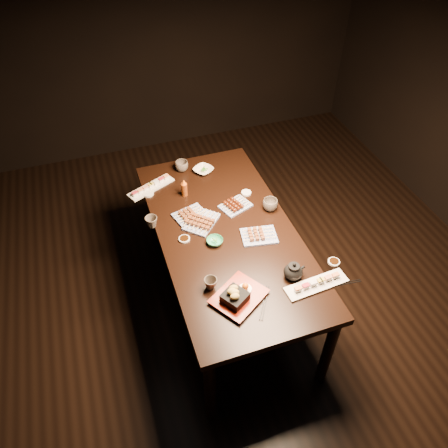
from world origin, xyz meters
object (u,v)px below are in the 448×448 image
at_px(yakitori_plate_center, 190,213).
at_px(teapot, 293,270).
at_px(tempura_tray, 239,292).
at_px(condiment_bottle, 184,188).
at_px(yakitori_plate_left, 201,219).
at_px(sushi_platter_far, 151,186).
at_px(teacup_far_left, 152,222).
at_px(teacup_far_right, 182,166).
at_px(edamame_bowl_green, 215,241).
at_px(sushi_platter_near, 317,283).
at_px(teacup_near_left, 211,284).
at_px(teacup_mid_right, 270,205).
at_px(yakitori_plate_right, 259,234).
at_px(dining_table, 226,267).
at_px(edamame_bowl_cream, 203,170).

bearing_deg(yakitori_plate_center, teapot, -74.45).
xyz_separation_m(tempura_tray, condiment_bottle, (-0.05, 1.01, 0.02)).
bearing_deg(yakitori_plate_left, sushi_platter_far, 70.72).
bearing_deg(condiment_bottle, teacup_far_left, -140.20).
bearing_deg(teacup_far_right, edamame_bowl_green, -90.03).
bearing_deg(sushi_platter_near, yakitori_plate_left, 119.18).
bearing_deg(teacup_far_left, teapot, -44.81).
distance_m(teacup_near_left, teacup_far_right, 1.19).
xyz_separation_m(teacup_mid_right, teacup_far_right, (-0.47, 0.65, -0.00)).
xyz_separation_m(sushi_platter_near, yakitori_plate_right, (-0.17, 0.49, 0.01)).
height_order(yakitori_plate_left, teapot, teapot).
height_order(dining_table, yakitori_plate_right, yakitori_plate_right).
bearing_deg(yakitori_plate_left, teacup_far_right, 40.98).
bearing_deg(edamame_bowl_cream, yakitori_plate_right, -79.91).
xyz_separation_m(sushi_platter_far, teacup_far_right, (0.28, 0.14, 0.02)).
height_order(dining_table, yakitori_plate_center, yakitori_plate_center).
relative_size(yakitori_plate_left, teacup_mid_right, 2.30).
xyz_separation_m(sushi_platter_far, yakitori_plate_left, (0.25, -0.49, 0.01)).
bearing_deg(teacup_mid_right, edamame_bowl_cream, 119.29).
height_order(sushi_platter_near, teacup_far_right, teacup_far_right).
xyz_separation_m(teacup_far_right, teapot, (0.36, -1.27, 0.02)).
distance_m(yakitori_plate_left, condiment_bottle, 0.33).
bearing_deg(teacup_near_left, sushi_platter_near, -17.39).
relative_size(sushi_platter_far, edamame_bowl_cream, 2.58).
height_order(yakitori_plate_right, teacup_mid_right, teacup_mid_right).
height_order(yakitori_plate_center, edamame_bowl_green, yakitori_plate_center).
distance_m(sushi_platter_far, teapot, 1.29).
height_order(sushi_platter_near, edamame_bowl_green, sushi_platter_near).
bearing_deg(edamame_bowl_green, yakitori_plate_left, 97.36).
bearing_deg(teacup_far_left, teacup_far_right, 57.08).
distance_m(edamame_bowl_cream, teacup_mid_right, 0.66).
bearing_deg(teapot, edamame_bowl_green, 127.75).
height_order(teacup_near_left, teacup_far_right, teacup_far_right).
height_order(yakitori_plate_center, tempura_tray, tempura_tray).
distance_m(yakitori_plate_left, teacup_far_left, 0.34).
distance_m(yakitori_plate_center, teacup_near_left, 0.65).
relative_size(edamame_bowl_green, teapot, 0.78).
xyz_separation_m(sushi_platter_near, edamame_bowl_green, (-0.47, 0.53, -0.01)).
relative_size(teacup_far_right, teapot, 0.74).
relative_size(dining_table, teacup_mid_right, 16.86).
height_order(yakitori_plate_left, teacup_far_left, teacup_far_left).
bearing_deg(tempura_tray, teacup_far_right, 57.49).
height_order(yakitori_plate_left, edamame_bowl_green, yakitori_plate_left).
relative_size(edamame_bowl_cream, teacup_mid_right, 1.35).
distance_m(yakitori_plate_center, yakitori_plate_left, 0.11).
xyz_separation_m(sushi_platter_far, edamame_bowl_green, (0.28, -0.70, -0.01)).
xyz_separation_m(yakitori_plate_left, teacup_far_left, (-0.33, 0.08, 0.01)).
bearing_deg(yakitori_plate_center, teacup_mid_right, -27.47).
relative_size(yakitori_plate_center, tempura_tray, 0.74).
bearing_deg(dining_table, edamame_bowl_green, -158.28).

